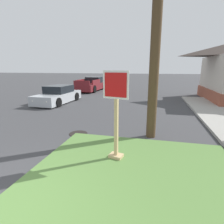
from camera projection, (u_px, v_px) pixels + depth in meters
grass_corner_patch at (131, 195)px, 3.58m from camera, size 5.01×5.81×0.08m
stop_sign at (116, 118)px, 4.74m from camera, size 0.69×0.36×2.36m
manhole_cover at (78, 134)px, 7.02m from camera, size 0.70×0.70×0.02m
parked_sedan_silver at (58, 95)px, 13.17m from camera, size 1.95×4.29×1.25m
pickup_truck_maroon at (92, 85)px, 20.27m from camera, size 2.18×5.42×1.48m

